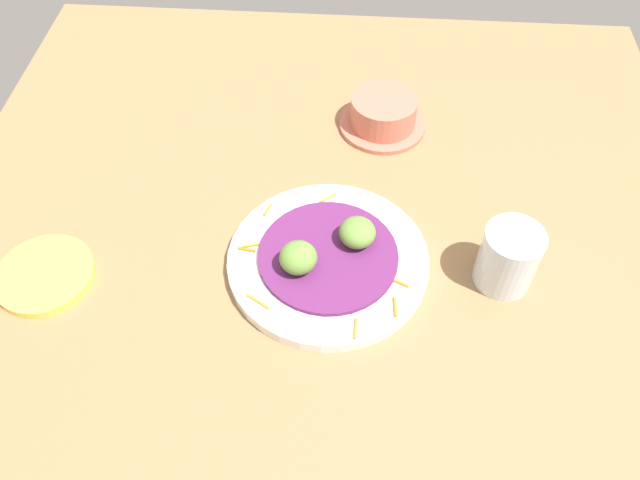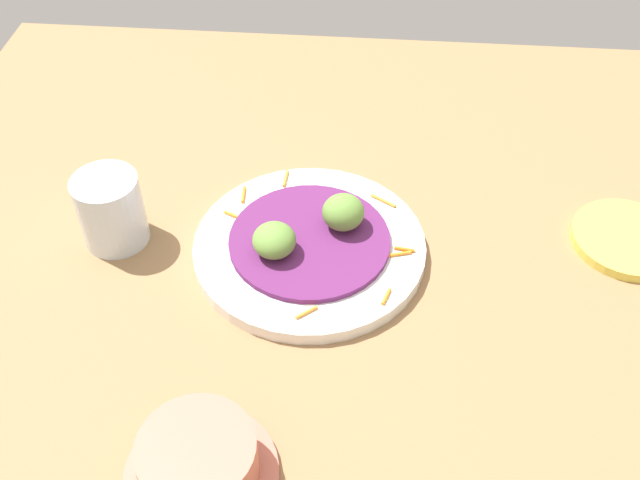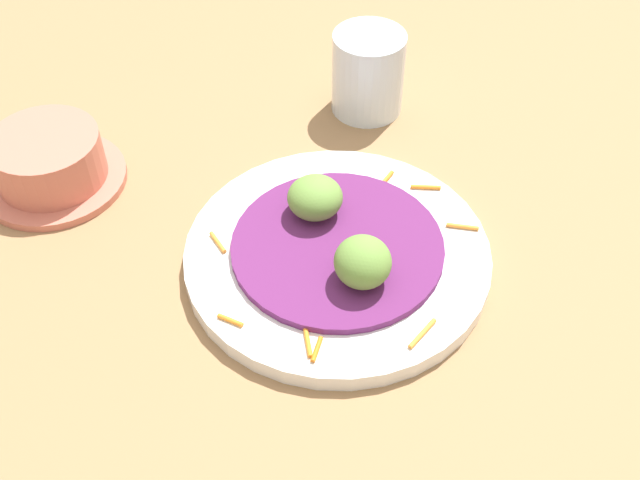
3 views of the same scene
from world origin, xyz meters
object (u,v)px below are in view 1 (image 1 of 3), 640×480
(terracotta_bowl, at_px, (383,114))
(water_glass, at_px, (508,258))
(guac_scoop_center, at_px, (357,232))
(guac_scoop_left, at_px, (298,258))
(main_plate, at_px, (328,261))
(side_plate_small, at_px, (45,275))

(terracotta_bowl, height_order, water_glass, water_glass)
(guac_scoop_center, xyz_separation_m, water_glass, (0.19, -0.03, 0.00))
(guac_scoop_left, relative_size, water_glass, 0.55)
(terracotta_bowl, bearing_deg, guac_scoop_left, -108.86)
(main_plate, relative_size, guac_scoop_center, 5.42)
(guac_scoop_left, bearing_deg, water_glass, 4.16)
(side_plate_small, bearing_deg, terracotta_bowl, 37.21)
(guac_scoop_center, height_order, side_plate_small, guac_scoop_center)
(main_plate, height_order, guac_scoop_center, guac_scoop_center)
(guac_scoop_left, height_order, water_glass, water_glass)
(guac_scoop_center, distance_m, water_glass, 0.20)
(guac_scoop_left, distance_m, guac_scoop_center, 0.09)
(main_plate, relative_size, side_plate_small, 2.08)
(guac_scoop_left, distance_m, terracotta_bowl, 0.33)
(guac_scoop_left, height_order, guac_scoop_center, guac_scoop_left)
(terracotta_bowl, xyz_separation_m, water_glass, (0.16, -0.29, 0.02))
(guac_scoop_left, distance_m, water_glass, 0.27)
(terracotta_bowl, bearing_deg, side_plate_small, -142.79)
(guac_scoop_center, relative_size, terracotta_bowl, 0.36)
(water_glass, bearing_deg, terracotta_bowl, 118.80)
(guac_scoop_left, xyz_separation_m, water_glass, (0.27, 0.02, -0.00))
(main_plate, xyz_separation_m, terracotta_bowl, (0.07, 0.29, 0.02))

